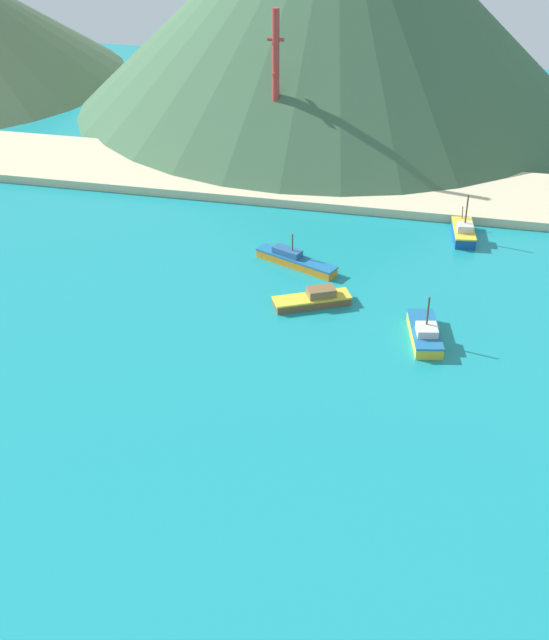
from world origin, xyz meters
name	(u,v)px	position (x,y,z in m)	size (l,w,h in m)	color
ground	(190,508)	(0.00, 30.00, -0.25)	(260.00, 280.00, 0.50)	teal
fishing_boat_0	(425,333)	(17.01, 59.57, 0.83)	(4.51, 8.58, 5.50)	gold
fishing_boat_3	(314,299)	(4.13, 64.32, 0.72)	(9.06, 6.20, 2.02)	brown
fishing_boat_4	(463,232)	(20.19, 85.32, 0.90)	(3.48, 7.29, 6.29)	#14478C
fishing_boat_6	(295,260)	(0.19, 73.19, 0.73)	(10.89, 6.28, 4.16)	orange
beach_strip	(327,183)	(0.00, 98.60, 0.60)	(247.00, 17.81, 1.20)	beige
radio_tower	(276,91)	(-8.77, 103.10, 12.29)	(2.41, 1.93, 24.10)	#B7332D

